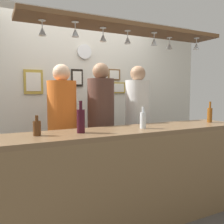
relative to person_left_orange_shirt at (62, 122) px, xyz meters
name	(u,v)px	position (x,y,z in m)	size (l,w,h in m)	color
ground_plane	(116,209)	(0.55, -0.32, -1.04)	(8.00, 8.00, 0.00)	#4C4742
back_wall	(83,98)	(0.55, 0.78, 0.26)	(4.40, 0.06, 2.60)	silver
bar_counter	(139,164)	(0.55, -0.83, -0.35)	(2.70, 0.55, 1.02)	brown
overhead_glass_rack	(130,28)	(0.55, -0.62, 1.01)	(2.20, 0.36, 0.04)	brown
hanging_wineglass_far_left	(42,31)	(-0.32, -0.59, 0.90)	(0.07, 0.07, 0.13)	silver
hanging_wineglass_left	(75,32)	(-0.05, -0.67, 0.90)	(0.07, 0.07, 0.13)	silver
hanging_wineglass_center_left	(103,37)	(0.26, -0.60, 0.90)	(0.07, 0.07, 0.13)	silver
hanging_wineglass_center	(128,40)	(0.53, -0.61, 0.90)	(0.07, 0.07, 0.13)	silver
hanging_wineglass_center_right	(154,41)	(0.82, -0.67, 0.90)	(0.07, 0.07, 0.13)	silver
hanging_wineglass_right	(169,45)	(1.12, -0.56, 0.90)	(0.07, 0.07, 0.13)	silver
hanging_wineglass_far_right	(196,46)	(1.42, -0.68, 0.90)	(0.07, 0.07, 0.13)	silver
person_left_orange_shirt	(62,122)	(0.00, 0.00, 0.00)	(0.34, 0.34, 1.73)	#2D334C
person_middle_brown_shirt	(101,118)	(0.50, 0.00, 0.03)	(0.34, 0.34, 1.77)	#2D334C
person_right_white_patterned_shirt	(137,117)	(1.05, 0.00, 0.02)	(0.34, 0.34, 1.75)	#2D334C
bottle_soda_clear	(143,120)	(0.67, -0.71, 0.07)	(0.06, 0.06, 0.23)	silver
bottle_beer_brown_stubby	(37,128)	(-0.39, -0.64, 0.05)	(0.07, 0.07, 0.18)	#512D14
bottle_wine_dark_red	(81,120)	(0.00, -0.68, 0.10)	(0.08, 0.08, 0.30)	#380F19
bottle_beer_amber_tall	(210,114)	(1.69, -0.67, 0.08)	(0.06, 0.06, 0.26)	brown
picture_frame_caricature	(33,82)	(-0.21, 0.73, 0.50)	(0.26, 0.02, 0.34)	#B29338
picture_frame_upper_small	(114,75)	(1.06, 0.73, 0.64)	(0.22, 0.02, 0.18)	brown
picture_frame_lower_pair	(118,88)	(1.13, 0.73, 0.43)	(0.30, 0.02, 0.18)	#B29338
picture_frame_crest	(77,78)	(0.43, 0.73, 0.57)	(0.18, 0.02, 0.26)	black
wall_clock	(84,52)	(0.55, 0.73, 0.97)	(0.22, 0.22, 0.03)	white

